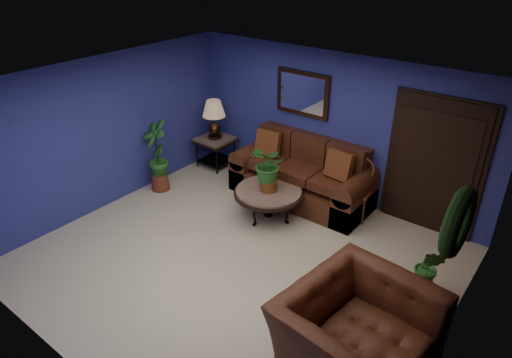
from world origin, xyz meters
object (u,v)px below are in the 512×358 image
Objects in this scene: end_table at (215,144)px; side_chair at (359,184)px; sofa at (304,178)px; coffee_table at (269,193)px; table_lamp at (214,115)px; armchair at (356,336)px.

side_chair reaches higher than end_table.
coffee_table is (-0.11, -0.89, 0.07)m from sofa.
end_table is 0.90× the size of table_lamp.
side_chair is (1.01, 0.03, 0.21)m from sofa.
coffee_table is at bearing -23.67° from end_table.
armchair is (2.40, -2.78, 0.13)m from sofa.
armchair reaches higher than coffee_table.
table_lamp is 3.10m from side_chair.
side_chair is at bearing 1.79° from sofa.
armchair reaches higher than end_table.
table_lamp reaches higher than armchair.
armchair is (4.45, -2.74, 0.02)m from end_table.
coffee_table is 3.14m from armchair.
side_chair reaches higher than coffee_table.
armchair is at bearing -36.96° from coffee_table.
sofa is 2.42× the size of side_chair.
table_lamp is 0.73× the size of side_chair.
coffee_table is 2.21m from table_lamp.
table_lamp is 5.26m from armchair.
table_lamp reaches higher than coffee_table.
coffee_table is at bearing -151.04° from side_chair.
table_lamp reaches higher than end_table.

